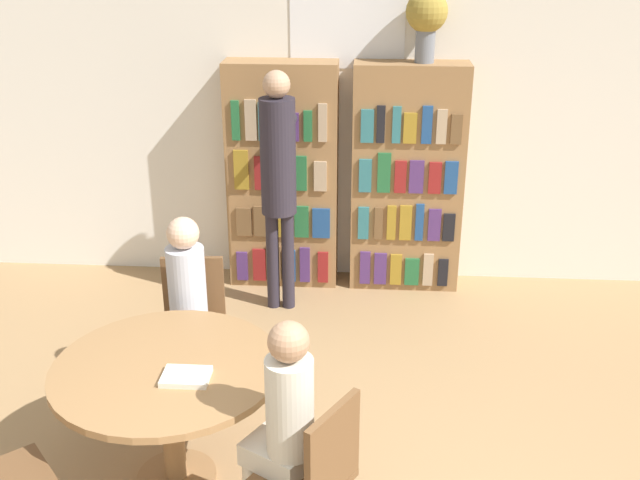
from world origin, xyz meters
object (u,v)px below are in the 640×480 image
(reading_table, at_px, (168,385))
(seated_reader_left, at_px, (187,303))
(bookshelf_left, at_px, (283,177))
(flower_vase, at_px, (427,17))
(chair_left_side, at_px, (193,319))
(seated_reader_right, at_px, (282,422))
(chair_far_side, at_px, (314,472))
(bookshelf_right, at_px, (407,179))
(librarian_standing, at_px, (279,170))

(reading_table, relative_size, seated_reader_left, 0.96)
(bookshelf_left, relative_size, flower_vase, 3.50)
(seated_reader_left, bearing_deg, flower_vase, -134.57)
(flower_vase, bearing_deg, bookshelf_left, -179.76)
(reading_table, xyz_separation_m, chair_left_side, (-0.09, 0.94, -0.13))
(seated_reader_right, bearing_deg, chair_far_side, -90.00)
(bookshelf_left, bearing_deg, bookshelf_right, 0.00)
(chair_far_side, distance_m, seated_reader_left, 1.53)
(reading_table, xyz_separation_m, librarian_standing, (0.35, 2.09, 0.54))
(bookshelf_right, height_order, seated_reader_left, bookshelf_right)
(bookshelf_right, distance_m, seated_reader_right, 3.06)
(librarian_standing, bearing_deg, seated_reader_left, -107.49)
(seated_reader_right, bearing_deg, seated_reader_left, 62.96)
(flower_vase, bearing_deg, seated_reader_right, -104.70)
(bookshelf_right, relative_size, chair_left_side, 2.12)
(reading_table, relative_size, chair_left_side, 1.36)
(bookshelf_right, xyz_separation_m, reading_table, (-1.34, -2.59, -0.32))
(bookshelf_left, xyz_separation_m, bookshelf_right, (1.02, 0.00, 0.00))
(reading_table, height_order, chair_left_side, chair_left_side)
(bookshelf_right, xyz_separation_m, chair_left_side, (-1.43, -1.65, -0.44))
(bookshelf_left, bearing_deg, seated_reader_left, -102.03)
(flower_vase, xyz_separation_m, chair_far_side, (-0.62, -3.07, -1.73))
(reading_table, height_order, seated_reader_left, seated_reader_left)
(seated_reader_left, bearing_deg, librarian_standing, -112.80)
(seated_reader_right, bearing_deg, flower_vase, 15.99)
(chair_left_side, distance_m, seated_reader_right, 1.53)
(chair_left_side, bearing_deg, reading_table, 90.00)
(bookshelf_left, height_order, chair_left_side, bookshelf_left)
(flower_vase, distance_m, chair_left_side, 2.83)
(chair_left_side, bearing_deg, librarian_standing, -116.11)
(bookshelf_left, bearing_deg, chair_left_side, -103.87)
(bookshelf_left, distance_m, chair_far_side, 3.14)
(seated_reader_right, bearing_deg, chair_left_side, 59.81)
(bookshelf_left, xyz_separation_m, chair_left_side, (-0.41, -1.65, -0.44))
(bookshelf_left, height_order, bookshelf_right, same)
(bookshelf_left, relative_size, seated_reader_left, 1.50)
(seated_reader_left, bearing_deg, bookshelf_right, -132.95)
(flower_vase, bearing_deg, chair_far_side, -101.44)
(bookshelf_left, height_order, chair_far_side, bookshelf_left)
(bookshelf_right, height_order, chair_left_side, bookshelf_right)
(bookshelf_right, bearing_deg, chair_left_side, -130.93)
(seated_reader_left, xyz_separation_m, seated_reader_right, (0.72, -1.14, -0.01))
(chair_far_side, bearing_deg, flower_vase, 19.26)
(bookshelf_left, relative_size, chair_far_side, 2.12)
(chair_left_side, relative_size, librarian_standing, 0.47)
(chair_left_side, distance_m, librarian_standing, 1.40)
(bookshelf_left, bearing_deg, flower_vase, 0.24)
(bookshelf_left, xyz_separation_m, reading_table, (-0.32, -2.59, -0.32))
(flower_vase, relative_size, chair_left_side, 0.60)
(bookshelf_right, xyz_separation_m, seated_reader_right, (-0.69, -2.97, -0.24))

